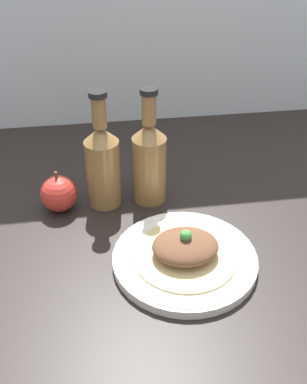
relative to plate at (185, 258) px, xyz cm
name	(u,v)px	position (x,y,z in cm)	size (l,w,h in cm)	color
ground_plane	(188,231)	(3.18, 11.68, -3.13)	(180.00, 110.00, 4.00)	black
plate	(185,258)	(0.00, 0.00, 0.00)	(27.52, 27.52, 2.12)	silver
plated_food	(185,248)	(0.00, 0.00, 2.54)	(19.85, 19.85, 6.06)	#D6BC7F
cider_bottle_left	(103,163)	(-13.81, 22.21, 9.19)	(7.50, 7.50, 26.57)	olive
cider_bottle_right	(149,159)	(-3.68, 22.21, 9.19)	(7.50, 7.50, 26.57)	olive
apple	(59,194)	(-23.86, 21.05, 2.90)	(8.05, 8.05, 9.59)	red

